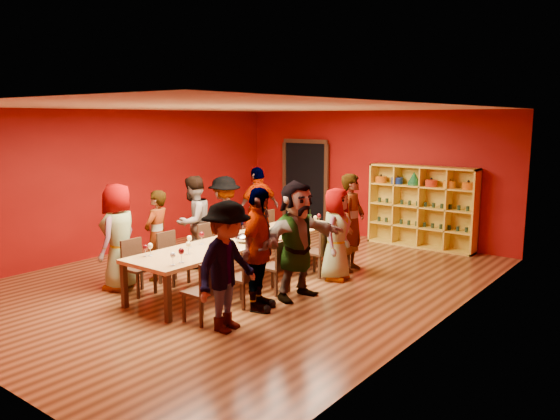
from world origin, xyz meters
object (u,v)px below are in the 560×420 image
object	(u,v)px
person_right_1	(259,249)
person_right_3	(336,234)
person_right_4	(352,223)
spittoon_bowl	(244,238)
person_right_2	(297,240)
person_left_2	(193,222)
chair_person_left_1	(171,255)
chair_person_left_4	(272,229)
chair_person_left_3	(237,238)
chair_person_right_3	(321,249)
tasting_table	(245,241)
chair_person_left_0	(136,264)
person_left_1	(157,235)
shelving_unit	(422,203)
person_left_0	(119,237)
chair_person_right_4	(341,243)
wine_bottle	(310,220)
chair_person_right_1	(246,274)
chair_person_right_0	(205,288)
person_left_4	(259,209)
chair_person_left_2	(210,245)
person_left_3	(225,219)
chair_person_right_2	(278,264)
person_right_0	(227,267)

from	to	relation	value
person_right_1	person_right_3	bearing A→B (deg)	-23.53
person_right_4	spittoon_bowl	bearing A→B (deg)	144.22
person_right_2	person_left_2	bearing A→B (deg)	93.45
person_right_1	person_right_3	size ratio (longest dim) A/B	1.13
person_left_2	person_right_1	world-z (taller)	person_right_1
chair_person_left_1	chair_person_left_4	xyz separation A→B (m)	(0.00, 2.81, 0.00)
chair_person_left_3	chair_person_right_3	xyz separation A→B (m)	(1.82, 0.23, 0.00)
tasting_table	chair_person_left_0	bearing A→B (deg)	-119.29
person_right_2	person_left_1	bearing A→B (deg)	114.33
chair_person_left_3	chair_person_right_3	distance (m)	1.83
shelving_unit	person_right_4	distance (m)	2.62
person_left_1	person_left_0	bearing A→B (deg)	-24.15
chair_person_left_1	chair_person_right_4	xyz separation A→B (m)	(1.82, 2.61, 0.00)
wine_bottle	person_right_3	bearing A→B (deg)	-31.52
chair_person_right_1	chair_person_right_4	bearing A→B (deg)	90.00
person_right_4	spittoon_bowl	size ratio (longest dim) A/B	6.03
chair_person_left_0	chair_person_left_3	distance (m)	2.43
chair_person_left_0	chair_person_right_0	world-z (taller)	same
tasting_table	chair_person_right_1	bearing A→B (deg)	-47.57
person_right_1	person_left_4	bearing A→B (deg)	18.42
person_left_2	chair_person_left_4	distance (m)	1.95
tasting_table	person_right_3	distance (m)	1.61
chair_person_left_0	chair_person_left_4	bearing A→B (deg)	90.00
chair_person_left_3	chair_person_right_1	bearing A→B (deg)	-44.66
shelving_unit	spittoon_bowl	xyz separation A→B (m)	(-1.22, -4.54, -0.16)
shelving_unit	person_right_2	size ratio (longest dim) A/B	1.28
tasting_table	chair_person_right_4	bearing A→B (deg)	62.03
chair_person_left_4	person_left_1	bearing A→B (deg)	-96.96
chair_person_left_3	chair_person_left_4	bearing A→B (deg)	90.00
chair_person_right_4	spittoon_bowl	size ratio (longest dim) A/B	2.95
person_left_1	chair_person_left_2	xyz separation A→B (m)	(0.34, 0.95, -0.30)
chair_person_left_1	person_left_3	distance (m)	1.76
chair_person_left_2	person_left_3	bearing A→B (deg)	113.26
chair_person_right_0	person_right_4	size ratio (longest dim) A/B	0.49
chair_person_right_4	person_right_3	bearing A→B (deg)	-65.08
person_right_1	chair_person_right_4	distance (m)	2.75
person_right_1	person_left_1	bearing A→B (deg)	65.99
chair_person_right_2	wine_bottle	world-z (taller)	wine_bottle
chair_person_left_3	person_right_0	xyz separation A→B (m)	(2.25, -2.66, 0.38)
person_left_3	person_right_0	distance (m)	3.70
chair_person_left_4	person_left_4	distance (m)	0.55
person_left_3	spittoon_bowl	size ratio (longest dim) A/B	5.62
chair_person_left_3	wine_bottle	world-z (taller)	wine_bottle
chair_person_left_3	person_right_1	distance (m)	2.77
chair_person_left_2	person_left_3	xyz separation A→B (m)	(-0.32, 0.75, 0.35)
chair_person_right_1	person_right_2	bearing A→B (deg)	64.67
person_left_1	chair_person_right_4	xyz separation A→B (m)	(2.16, 2.61, -0.30)
chair_person_left_2	person_right_3	xyz separation A→B (m)	(2.14, 0.97, 0.32)
person_right_0	chair_person_right_2	distance (m)	1.75
chair_person_left_1	person_left_1	size ratio (longest dim) A/B	0.56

